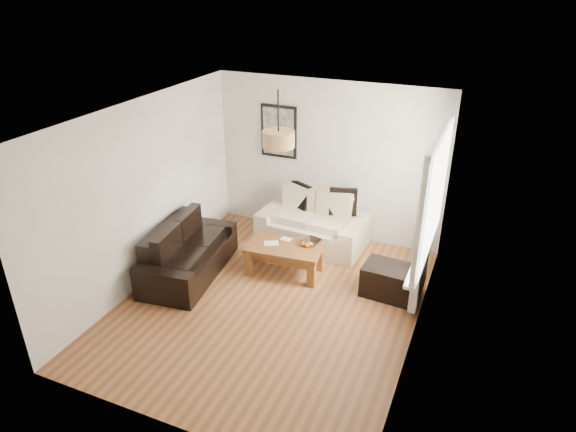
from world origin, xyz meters
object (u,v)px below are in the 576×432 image
at_px(coffee_table, 284,259).
at_px(ottoman, 391,281).
at_px(sofa_leather, 188,251).
at_px(loveseat_cream, 313,221).

xyz_separation_m(coffee_table, ottoman, (1.59, 0.05, -0.00)).
distance_m(sofa_leather, coffee_table, 1.42).
relative_size(loveseat_cream, coffee_table, 1.54).
bearing_deg(ottoman, loveseat_cream, 147.94).
height_order(loveseat_cream, sofa_leather, loveseat_cream).
xyz_separation_m(loveseat_cream, sofa_leather, (-1.37, -1.55, -0.04)).
bearing_deg(coffee_table, loveseat_cream, 85.73).
xyz_separation_m(sofa_leather, coffee_table, (1.29, 0.56, -0.15)).
relative_size(loveseat_cream, sofa_leather, 0.97).
relative_size(coffee_table, ottoman, 1.42).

